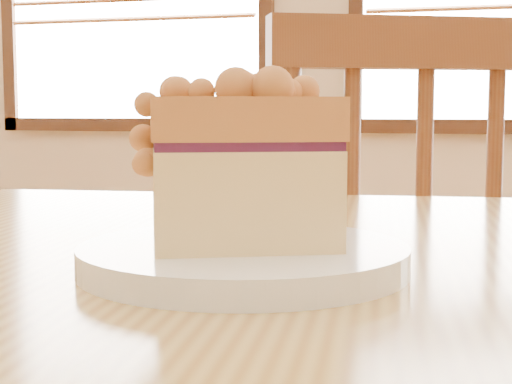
% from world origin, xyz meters
% --- Properties ---
extents(cafe_chair_main, '(0.58, 0.58, 0.97)m').
position_xyz_m(cafe_chair_main, '(-0.02, 0.67, 0.49)').
color(cafe_chair_main, brown).
rests_on(cafe_chair_main, ground).
extents(plate, '(0.21, 0.21, 0.02)m').
position_xyz_m(plate, '(-0.04, -0.01, 0.76)').
color(plate, white).
rests_on(plate, cafe_table_main).
extents(cake_slice, '(0.14, 0.12, 0.11)m').
position_xyz_m(cake_slice, '(-0.04, -0.01, 0.82)').
color(cake_slice, '#EFC887').
rests_on(cake_slice, plate).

